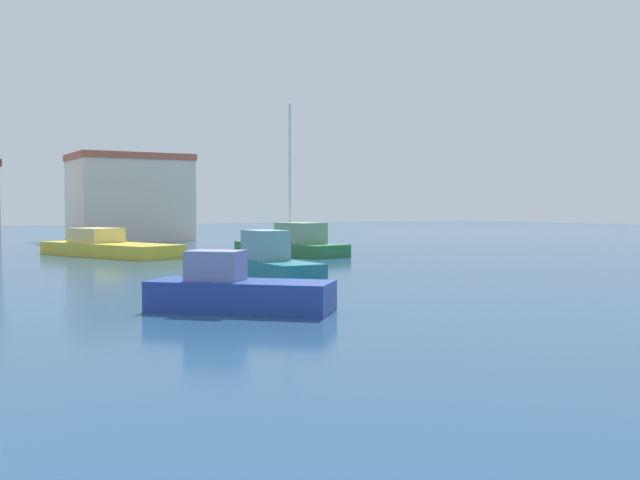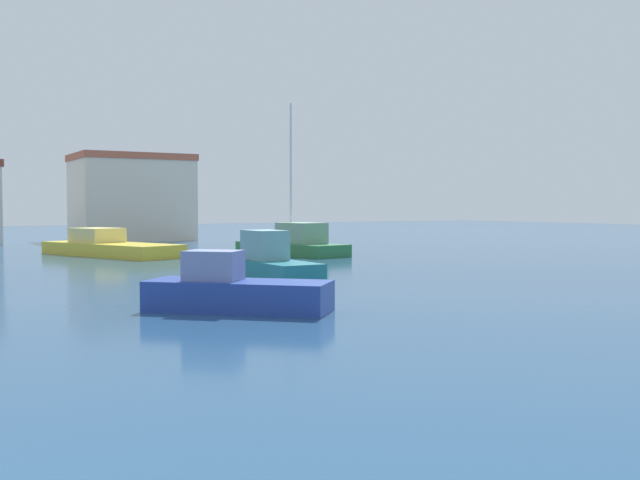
{
  "view_description": "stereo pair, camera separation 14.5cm",
  "coord_description": "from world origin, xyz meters",
  "px_view_note": "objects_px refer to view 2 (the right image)",
  "views": [
    {
      "loc": [
        1.53,
        -4.82,
        2.58
      ],
      "look_at": [
        16.4,
        20.29,
        1.24
      ],
      "focal_mm": 40.7,
      "sensor_mm": 36.0,
      "label": 1
    },
    {
      "loc": [
        1.65,
        -4.89,
        2.58
      ],
      "look_at": [
        16.4,
        20.29,
        1.24
      ],
      "focal_mm": 40.7,
      "sensor_mm": 36.0,
      "label": 2
    }
  ],
  "objects_px": {
    "motorboat_blue_distant_north": "(235,291)",
    "motorboat_teal_outer_mooring": "(270,265)",
    "motorboat_yellow_mid_harbor": "(109,247)",
    "sailboat_green_behind_lamppost": "(294,244)"
  },
  "relations": [
    {
      "from": "motorboat_blue_distant_north",
      "to": "motorboat_teal_outer_mooring",
      "type": "bearing_deg",
      "value": 56.42
    },
    {
      "from": "sailboat_green_behind_lamppost",
      "to": "motorboat_teal_outer_mooring",
      "type": "height_order",
      "value": "sailboat_green_behind_lamppost"
    },
    {
      "from": "motorboat_teal_outer_mooring",
      "to": "motorboat_blue_distant_north",
      "type": "relative_size",
      "value": 1.07
    },
    {
      "from": "sailboat_green_behind_lamppost",
      "to": "motorboat_yellow_mid_harbor",
      "type": "relative_size",
      "value": 0.87
    },
    {
      "from": "motorboat_blue_distant_north",
      "to": "sailboat_green_behind_lamppost",
      "type": "bearing_deg",
      "value": 57.65
    },
    {
      "from": "sailboat_green_behind_lamppost",
      "to": "motorboat_teal_outer_mooring",
      "type": "relative_size",
      "value": 1.73
    },
    {
      "from": "motorboat_blue_distant_north",
      "to": "motorboat_yellow_mid_harbor",
      "type": "bearing_deg",
      "value": 83.65
    },
    {
      "from": "motorboat_yellow_mid_harbor",
      "to": "motorboat_teal_outer_mooring",
      "type": "relative_size",
      "value": 1.99
    },
    {
      "from": "motorboat_yellow_mid_harbor",
      "to": "sailboat_green_behind_lamppost",
      "type": "bearing_deg",
      "value": -27.66
    },
    {
      "from": "motorboat_teal_outer_mooring",
      "to": "sailboat_green_behind_lamppost",
      "type": "bearing_deg",
      "value": 58.26
    }
  ]
}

